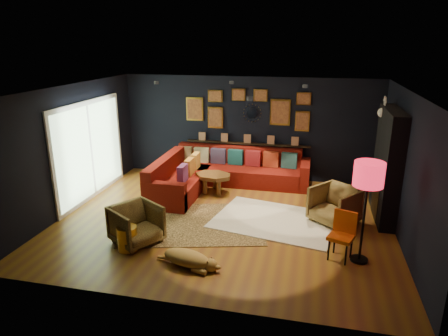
% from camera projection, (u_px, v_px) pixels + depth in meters
% --- Properties ---
extents(floor, '(6.50, 6.50, 0.00)m').
position_uv_depth(floor, '(224.00, 220.00, 8.02)').
color(floor, brown).
rests_on(floor, ground).
extents(room_walls, '(6.50, 6.50, 6.50)m').
position_uv_depth(room_walls, '(224.00, 143.00, 7.53)').
color(room_walls, black).
rests_on(room_walls, ground).
extents(sectional, '(3.41, 2.69, 0.86)m').
position_uv_depth(sectional, '(216.00, 174.00, 9.73)').
color(sectional, maroon).
rests_on(sectional, ground).
extents(ledge, '(3.20, 0.12, 0.04)m').
position_uv_depth(ledge, '(247.00, 143.00, 10.23)').
color(ledge, black).
rests_on(ledge, room_walls).
extents(gallery_wall, '(3.15, 0.04, 1.02)m').
position_uv_depth(gallery_wall, '(248.00, 109.00, 9.99)').
color(gallery_wall, gold).
rests_on(gallery_wall, room_walls).
extents(sunburst_mirror, '(0.47, 0.16, 0.47)m').
position_uv_depth(sunburst_mirror, '(252.00, 113.00, 10.01)').
color(sunburst_mirror, silver).
rests_on(sunburst_mirror, room_walls).
extents(fireplace, '(0.31, 1.60, 2.20)m').
position_uv_depth(fireplace, '(387.00, 169.00, 7.89)').
color(fireplace, black).
rests_on(fireplace, ground).
extents(deer_head, '(0.50, 0.28, 0.45)m').
position_uv_depth(deer_head, '(391.00, 113.00, 8.03)').
color(deer_head, white).
rests_on(deer_head, fireplace).
extents(sliding_door, '(0.06, 2.80, 2.20)m').
position_uv_depth(sliding_door, '(90.00, 150.00, 8.92)').
color(sliding_door, white).
rests_on(sliding_door, ground).
extents(ceiling_spots, '(3.30, 2.50, 0.06)m').
position_uv_depth(ceiling_spots, '(233.00, 87.00, 7.98)').
color(ceiling_spots, black).
rests_on(ceiling_spots, room_walls).
extents(shag_rug, '(2.62, 2.12, 0.03)m').
position_uv_depth(shag_rug, '(275.00, 220.00, 7.96)').
color(shag_rug, silver).
rests_on(shag_rug, ground).
extents(leopard_rug, '(3.08, 2.53, 0.02)m').
position_uv_depth(leopard_rug, '(193.00, 223.00, 7.86)').
color(leopard_rug, tan).
rests_on(leopard_rug, ground).
extents(coffee_table, '(0.97, 0.78, 0.44)m').
position_uv_depth(coffee_table, '(213.00, 178.00, 9.32)').
color(coffee_table, brown).
rests_on(coffee_table, shag_rug).
extents(pouf, '(0.48, 0.48, 0.31)m').
position_uv_depth(pouf, '(177.00, 191.00, 9.05)').
color(pouf, maroon).
rests_on(pouf, shag_rug).
extents(armchair_left, '(1.00, 1.02, 0.78)m').
position_uv_depth(armchair_left, '(136.00, 223.00, 7.01)').
color(armchair_left, tan).
rests_on(armchair_left, ground).
extents(armchair_right, '(1.08, 1.07, 0.81)m').
position_uv_depth(armchair_right, '(335.00, 204.00, 7.78)').
color(armchair_right, tan).
rests_on(armchair_right, ground).
extents(gold_stool, '(0.34, 0.34, 0.43)m').
position_uv_depth(gold_stool, '(127.00, 238.00, 6.83)').
color(gold_stool, gold).
rests_on(gold_stool, ground).
extents(orange_chair, '(0.49, 0.49, 0.81)m').
position_uv_depth(orange_chair, '(343.00, 231.00, 6.51)').
color(orange_chair, black).
rests_on(orange_chair, ground).
extents(floor_lamp, '(0.47, 0.47, 1.69)m').
position_uv_depth(floor_lamp, '(368.00, 179.00, 6.11)').
color(floor_lamp, black).
rests_on(floor_lamp, ground).
extents(dog, '(1.21, 0.79, 0.35)m').
position_uv_depth(dog, '(187.00, 255.00, 6.34)').
color(dog, '#B2883F').
rests_on(dog, leopard_rug).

